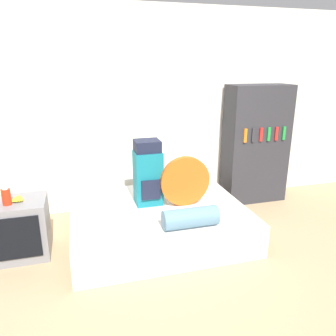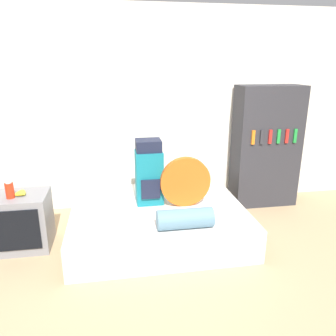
# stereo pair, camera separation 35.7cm
# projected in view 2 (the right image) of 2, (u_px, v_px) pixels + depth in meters

# --- Properties ---
(ground_plane) EXTENTS (16.00, 16.00, 0.00)m
(ground_plane) POSITION_uv_depth(u_px,v_px,m) (171.00, 280.00, 2.99)
(ground_plane) COLOR tan
(wall_back) EXTENTS (8.00, 0.05, 2.60)m
(wall_back) POSITION_uv_depth(u_px,v_px,m) (147.00, 111.00, 4.30)
(wall_back) COLOR silver
(wall_back) RESTS_ON ground_plane
(bed) EXTENTS (1.91, 1.52, 0.35)m
(bed) POSITION_uv_depth(u_px,v_px,m) (158.00, 221.00, 3.75)
(bed) COLOR silver
(bed) RESTS_ON ground_plane
(backpack) EXTENTS (0.30, 0.30, 0.74)m
(backpack) POSITION_uv_depth(u_px,v_px,m) (149.00, 173.00, 3.71)
(backpack) COLOR #14707F
(backpack) RESTS_ON bed
(tent_bag) EXTENTS (0.57, 0.07, 0.57)m
(tent_bag) POSITION_uv_depth(u_px,v_px,m) (185.00, 182.00, 3.64)
(tent_bag) COLOR #E05B19
(tent_bag) RESTS_ON bed
(sleeping_roll) EXTENTS (0.55, 0.20, 0.20)m
(sleeping_roll) POSITION_uv_depth(u_px,v_px,m) (185.00, 219.00, 3.18)
(sleeping_roll) COLOR #5B849E
(sleeping_roll) RESTS_ON bed
(television) EXTENTS (0.55, 0.48, 0.60)m
(television) POSITION_uv_depth(u_px,v_px,m) (23.00, 221.00, 3.47)
(television) COLOR gray
(television) RESTS_ON ground_plane
(canister) EXTENTS (0.08, 0.08, 0.18)m
(canister) POSITION_uv_depth(u_px,v_px,m) (10.00, 190.00, 3.29)
(canister) COLOR red
(canister) RESTS_ON television
(banana_bunch) EXTENTS (0.13, 0.16, 0.04)m
(banana_bunch) POSITION_uv_depth(u_px,v_px,m) (21.00, 193.00, 3.39)
(banana_bunch) COLOR yellow
(banana_bunch) RESTS_ON television
(bookshelf) EXTENTS (0.87, 0.42, 1.63)m
(bookshelf) POSITION_uv_depth(u_px,v_px,m) (266.00, 147.00, 4.45)
(bookshelf) COLOR #2D2D33
(bookshelf) RESTS_ON ground_plane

